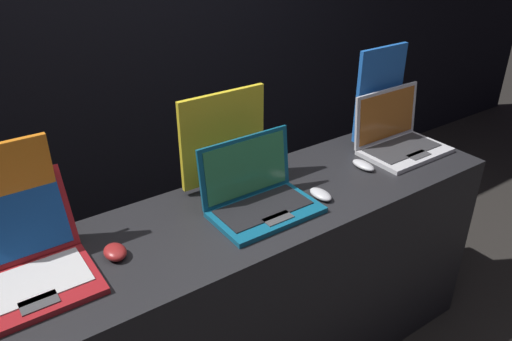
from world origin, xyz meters
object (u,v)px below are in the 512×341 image
at_px(laptop_middle, 258,194).
at_px(promo_stand_front, 3,206).
at_px(mouse_front, 115,252).
at_px(laptop_back, 398,137).
at_px(laptop_front, 23,262).
at_px(promo_stand_back, 379,97).
at_px(promo_stand_middle, 223,142).
at_px(mouse_back, 363,165).
at_px(mouse_middle, 321,194).

bearing_deg(laptop_middle, promo_stand_front, 164.35).
xyz_separation_m(mouse_front, laptop_back, (1.36, 0.02, 0.04)).
relative_size(laptop_front, laptop_back, 0.98).
bearing_deg(promo_stand_back, laptop_middle, -167.17).
bearing_deg(mouse_front, laptop_back, 0.99).
xyz_separation_m(promo_stand_front, promo_stand_middle, (0.80, 0.01, -0.00)).
distance_m(promo_stand_middle, promo_stand_back, 0.82).
relative_size(laptop_back, mouse_back, 3.40).
height_order(laptop_front, laptop_back, laptop_front).
distance_m(laptop_front, mouse_middle, 1.06).
distance_m(promo_stand_middle, mouse_back, 0.63).
bearing_deg(mouse_back, promo_stand_middle, 157.16).
distance_m(mouse_front, promo_stand_front, 0.37).
relative_size(promo_stand_middle, mouse_back, 3.35).
distance_m(laptop_front, promo_stand_middle, 0.83).
relative_size(laptop_front, mouse_front, 4.09).
distance_m(mouse_front, promo_stand_back, 1.38).
distance_m(laptop_middle, mouse_back, 0.56).
relative_size(mouse_front, laptop_back, 0.24).
distance_m(promo_stand_front, promo_stand_middle, 0.80).
xyz_separation_m(laptop_middle, promo_stand_back, (0.82, 0.19, 0.15)).
bearing_deg(laptop_back, promo_stand_back, 90.00).
distance_m(laptop_middle, promo_stand_back, 0.85).
height_order(laptop_front, mouse_back, laptop_front).
xyz_separation_m(laptop_front, mouse_back, (1.36, -0.07, -0.05)).
bearing_deg(mouse_back, mouse_front, 178.87).
distance_m(laptop_middle, laptop_back, 0.82).
bearing_deg(mouse_middle, promo_stand_middle, 127.59).
relative_size(laptop_front, mouse_back, 3.31).
bearing_deg(mouse_front, promo_stand_back, 6.77).
height_order(promo_stand_front, laptop_middle, promo_stand_front).
bearing_deg(promo_stand_front, laptop_front, -90.00).
bearing_deg(mouse_back, promo_stand_back, 35.07).
bearing_deg(laptop_middle, laptop_front, 174.60).
bearing_deg(mouse_middle, laptop_middle, 162.28).
relative_size(promo_stand_front, promo_stand_back, 0.86).
relative_size(mouse_front, mouse_middle, 0.87).
bearing_deg(mouse_back, laptop_middle, -179.72).
bearing_deg(laptop_back, mouse_middle, -167.72).
bearing_deg(promo_stand_back, laptop_front, -176.12).
xyz_separation_m(laptop_middle, mouse_middle, (0.24, -0.08, -0.05)).
distance_m(mouse_back, promo_stand_back, 0.38).
bearing_deg(laptop_back, mouse_front, -179.01).
bearing_deg(laptop_back, promo_stand_front, 173.76).
distance_m(laptop_front, mouse_front, 0.27).
relative_size(mouse_front, laptop_middle, 0.24).
height_order(mouse_middle, laptop_back, laptop_back).
distance_m(laptop_back, promo_stand_back, 0.21).
bearing_deg(laptop_back, laptop_middle, -176.64).
xyz_separation_m(laptop_front, promo_stand_front, (0.00, 0.15, 0.12)).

